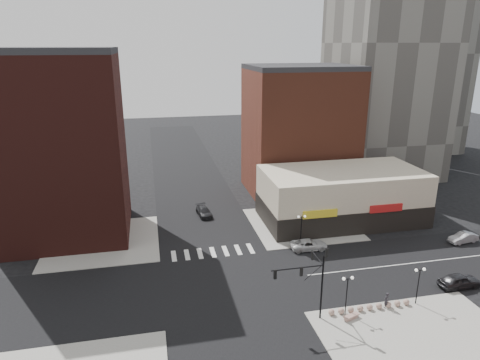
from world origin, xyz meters
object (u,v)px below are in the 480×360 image
object	(u,v)px
silver_sedan	(463,238)
pedestrian	(386,300)
dark_sedan_north	(204,212)
dark_sedan_east	(459,281)
white_suv	(309,245)
traffic_signal	(312,274)
street_lamp_ne	(301,222)
stone_bench	(351,317)
street_lamp_se_b	(419,277)
street_lamp_se_a	(347,286)

from	to	relation	value
silver_sedan	pedestrian	bearing A→B (deg)	-64.78
silver_sedan	dark_sedan_north	size ratio (longest dim) A/B	0.90
dark_sedan_east	white_suv	bearing A→B (deg)	44.11
traffic_signal	white_suv	distance (m)	15.78
street_lamp_ne	white_suv	bearing A→B (deg)	-70.33
dark_sedan_north	stone_bench	world-z (taller)	dark_sedan_north
street_lamp_se_b	stone_bench	world-z (taller)	street_lamp_se_b
traffic_signal	white_suv	xyz separation A→B (m)	(5.34, 14.22, -4.28)
street_lamp_se_b	stone_bench	distance (m)	8.41
stone_bench	white_suv	bearing A→B (deg)	65.48
street_lamp_se_b	dark_sedan_north	bearing A→B (deg)	122.60
traffic_signal	dark_sedan_north	world-z (taller)	traffic_signal
stone_bench	traffic_signal	bearing A→B (deg)	144.15
traffic_signal	street_lamp_ne	bearing A→B (deg)	73.25
street_lamp_se_a	street_lamp_se_b	distance (m)	8.00
street_lamp_se_a	dark_sedan_north	size ratio (longest dim) A/B	0.89
street_lamp_ne	white_suv	size ratio (longest dim) A/B	0.85
silver_sedan	stone_bench	world-z (taller)	silver_sedan
white_suv	stone_bench	distance (m)	15.46
street_lamp_ne	dark_sedan_north	bearing A→B (deg)	131.60
white_suv	silver_sedan	xyz separation A→B (m)	(21.59, -2.52, 0.01)
white_suv	street_lamp_se_b	bearing A→B (deg)	-153.08
silver_sedan	pedestrian	size ratio (longest dim) A/B	2.42
white_suv	dark_sedan_east	distance (m)	18.08
stone_bench	dark_sedan_east	bearing A→B (deg)	-7.72
street_lamp_se_a	silver_sedan	size ratio (longest dim) A/B	0.99
silver_sedan	dark_sedan_north	bearing A→B (deg)	-124.22
street_lamp_se_a	dark_sedan_east	xyz separation A→B (m)	(14.75, 2.00, -2.48)
traffic_signal	dark_sedan_east	world-z (taller)	traffic_signal
dark_sedan_north	traffic_signal	bearing A→B (deg)	-83.57
street_lamp_ne	silver_sedan	xyz separation A→B (m)	(22.17, -4.13, -2.60)
stone_bench	silver_sedan	bearing A→B (deg)	9.89
white_suv	stone_bench	size ratio (longest dim) A/B	2.68
dark_sedan_east	stone_bench	world-z (taller)	dark_sedan_east
white_suv	pedestrian	xyz separation A→B (m)	(2.94, -14.39, 0.31)
traffic_signal	silver_sedan	distance (m)	29.67
traffic_signal	stone_bench	distance (m)	6.19
traffic_signal	street_lamp_se_b	world-z (taller)	traffic_signal
street_lamp_ne	silver_sedan	bearing A→B (deg)	-10.54
street_lamp_se_b	traffic_signal	bearing A→B (deg)	179.18
street_lamp_se_a	dark_sedan_east	distance (m)	15.09
street_lamp_se_a	street_lamp_ne	size ratio (longest dim) A/B	1.00
dark_sedan_north	stone_bench	xyz separation A→B (m)	(10.75, -30.02, -0.34)
silver_sedan	dark_sedan_north	distance (m)	37.83
street_lamp_se_a	white_suv	distance (m)	14.71
silver_sedan	stone_bench	distance (m)	26.34
traffic_signal	stone_bench	bearing A→B (deg)	-16.49
street_lamp_ne	silver_sedan	size ratio (longest dim) A/B	0.99
street_lamp_se_a	white_suv	size ratio (longest dim) A/B	0.85
pedestrian	white_suv	bearing A→B (deg)	-109.08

